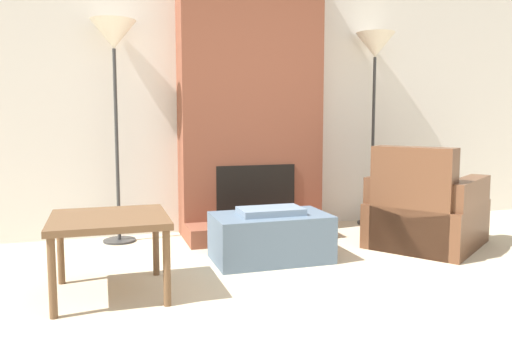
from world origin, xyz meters
TOP-DOWN VIEW (x-y plane):
  - wall_back at (0.00, 2.70)m, footprint 7.68×0.06m
  - fireplace at (0.00, 2.48)m, footprint 1.33×0.68m
  - ottoman at (-0.13, 1.52)m, footprint 0.87×0.52m
  - armchair at (1.24, 1.53)m, footprint 1.22×1.19m
  - side_table at (-1.32, 1.12)m, footprint 0.69×0.68m
  - floor_lamp_left at (-1.22, 2.46)m, footprint 0.38×0.38m
  - floor_lamp_right at (1.28, 2.46)m, footprint 0.38×0.38m

SIDE VIEW (x-z plane):
  - ottoman at x=-0.13m, z-range -0.02..0.39m
  - armchair at x=1.24m, z-range -0.16..0.70m
  - side_table at x=-1.32m, z-range 0.19..0.68m
  - fireplace at x=0.00m, z-range -0.07..2.53m
  - wall_back at x=0.00m, z-range 0.00..2.60m
  - floor_lamp_left at x=-1.22m, z-range 0.73..2.64m
  - floor_lamp_right at x=1.28m, z-range 0.74..2.66m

